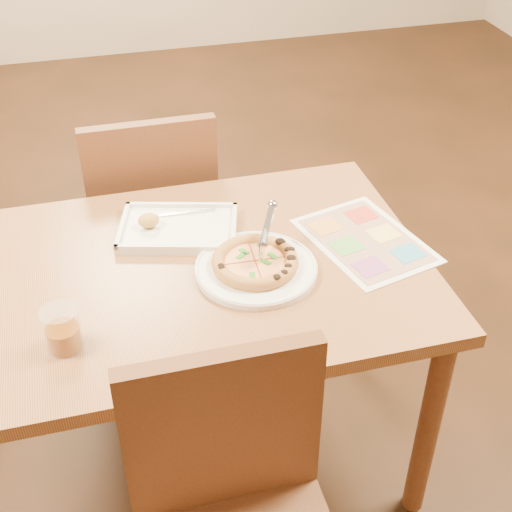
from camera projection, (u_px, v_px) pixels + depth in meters
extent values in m
plane|color=#321A0E|center=(194.00, 448.00, 2.28)|extent=(7.00, 7.00, 0.00)
cube|color=#97643C|center=(180.00, 277.00, 1.86)|extent=(1.30, 0.85, 0.04)
cylinder|color=brown|center=(428.00, 428.00, 1.92)|extent=(0.06, 0.06, 0.68)
cylinder|color=brown|center=(335.00, 268.00, 2.48)|extent=(0.06, 0.06, 0.68)
cube|color=brown|center=(223.00, 433.00, 1.48)|extent=(0.42, 0.04, 0.45)
cube|color=brown|center=(151.00, 214.00, 2.56)|extent=(0.42, 0.42, 0.04)
cube|color=brown|center=(153.00, 187.00, 2.27)|extent=(0.42, 0.04, 0.45)
cylinder|color=white|center=(256.00, 269.00, 1.84)|extent=(0.41, 0.41, 0.02)
cylinder|color=#BE7E41|center=(255.00, 264.00, 1.84)|extent=(0.22, 0.22, 0.01)
cylinder|color=#FFE08A|center=(255.00, 262.00, 1.83)|extent=(0.18, 0.18, 0.01)
torus|color=#BE7E41|center=(255.00, 261.00, 1.83)|extent=(0.23, 0.23, 0.03)
cylinder|color=silver|center=(263.00, 245.00, 1.82)|extent=(0.04, 0.08, 0.08)
cube|color=silver|center=(268.00, 225.00, 1.85)|extent=(0.07, 0.12, 0.06)
cube|color=white|center=(178.00, 230.00, 1.99)|extent=(0.37, 0.30, 0.02)
cube|color=silver|center=(178.00, 226.00, 1.98)|extent=(0.16, 0.02, 0.00)
ellipsoid|color=gold|center=(149.00, 220.00, 1.97)|extent=(0.06, 0.05, 0.04)
cylinder|color=#7C3C09|center=(64.00, 337.00, 1.61)|extent=(0.08, 0.08, 0.06)
cylinder|color=white|center=(62.00, 330.00, 1.59)|extent=(0.09, 0.09, 0.11)
cube|color=white|center=(365.00, 240.00, 1.96)|extent=(0.35, 0.42, 0.00)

